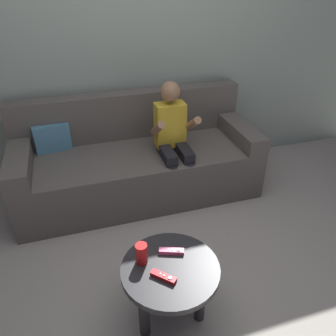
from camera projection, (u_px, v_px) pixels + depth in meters
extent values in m
plane|color=#9E998E|center=(198.00, 295.00, 2.14)|extent=(9.94, 9.94, 0.00)
cube|color=gray|center=(133.00, 41.00, 2.84)|extent=(4.97, 0.05, 2.50)
cube|color=#56514C|center=(139.00, 172.00, 3.00)|extent=(2.07, 0.80, 0.43)
cube|color=#56514C|center=(129.00, 115.00, 3.03)|extent=(2.07, 0.16, 0.42)
cube|color=#56514C|center=(19.00, 160.00, 2.61)|extent=(0.18, 0.80, 0.14)
cube|color=#56514C|center=(238.00, 130.00, 3.08)|extent=(0.18, 0.80, 0.14)
cube|color=teal|center=(52.00, 137.00, 2.84)|extent=(0.31, 0.17, 0.24)
cylinder|color=black|center=(173.00, 190.00, 2.76)|extent=(0.08, 0.08, 0.43)
cylinder|color=black|center=(189.00, 187.00, 2.80)|extent=(0.08, 0.08, 0.43)
cube|color=black|center=(167.00, 154.00, 2.76)|extent=(0.09, 0.31, 0.09)
cube|color=black|center=(184.00, 152.00, 2.79)|extent=(0.09, 0.31, 0.09)
cube|color=gold|center=(170.00, 125.00, 2.80)|extent=(0.25, 0.14, 0.37)
cylinder|color=#936B4C|center=(158.00, 128.00, 2.63)|extent=(0.06, 0.27, 0.21)
cylinder|color=#936B4C|center=(192.00, 124.00, 2.70)|extent=(0.06, 0.27, 0.21)
sphere|color=#936B4C|center=(170.00, 91.00, 2.65)|extent=(0.16, 0.16, 0.16)
cylinder|color=#232326|center=(170.00, 270.00, 1.79)|extent=(0.53, 0.53, 0.04)
cylinder|color=#232326|center=(144.00, 311.00, 1.82)|extent=(0.06, 0.06, 0.40)
cylinder|color=#232326|center=(200.00, 296.00, 1.91)|extent=(0.06, 0.06, 0.40)
cylinder|color=#232326|center=(162.00, 274.00, 2.04)|extent=(0.06, 0.06, 0.40)
cube|color=red|center=(163.00, 277.00, 1.72)|extent=(0.12, 0.12, 0.02)
cylinder|color=#99999E|center=(170.00, 278.00, 1.69)|extent=(0.02, 0.02, 0.00)
cylinder|color=silver|center=(164.00, 275.00, 1.71)|extent=(0.01, 0.01, 0.00)
cylinder|color=silver|center=(160.00, 274.00, 1.72)|extent=(0.01, 0.01, 0.00)
cube|color=pink|center=(172.00, 251.00, 1.87)|extent=(0.14, 0.08, 0.02)
cylinder|color=#99999E|center=(178.00, 250.00, 1.86)|extent=(0.02, 0.02, 0.00)
cylinder|color=silver|center=(172.00, 249.00, 1.86)|extent=(0.01, 0.01, 0.00)
cylinder|color=silver|center=(168.00, 249.00, 1.86)|extent=(0.01, 0.01, 0.00)
cylinder|color=red|center=(141.00, 254.00, 1.79)|extent=(0.07, 0.07, 0.12)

